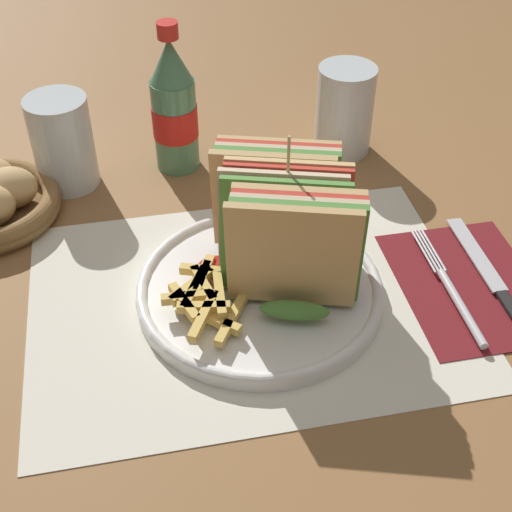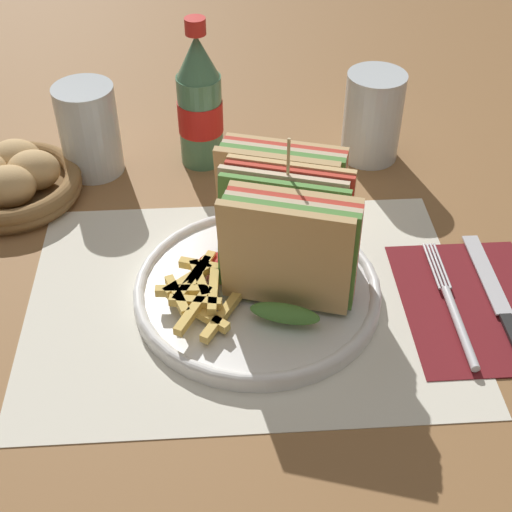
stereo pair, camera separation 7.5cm
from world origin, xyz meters
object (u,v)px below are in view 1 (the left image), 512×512
(glass_near, at_px, (344,115))
(knife, at_px, (493,280))
(fork, at_px, (454,295))
(glass_far, at_px, (64,148))
(plate_main, at_px, (260,289))
(coke_bottle_near, at_px, (174,108))
(club_sandwich, at_px, (286,225))

(glass_near, bearing_deg, knife, -74.40)
(fork, distance_m, glass_far, 0.50)
(fork, height_order, knife, fork)
(plate_main, distance_m, coke_bottle_near, 0.28)
(knife, height_order, coke_bottle_near, coke_bottle_near)
(club_sandwich, distance_m, fork, 0.19)
(club_sandwich, relative_size, knife, 0.88)
(knife, xyz_separation_m, glass_near, (-0.08, 0.30, 0.05))
(plate_main, bearing_deg, coke_bottle_near, 101.71)
(plate_main, bearing_deg, knife, -6.91)
(coke_bottle_near, relative_size, glass_far, 1.65)
(knife, bearing_deg, plate_main, 173.45)
(club_sandwich, distance_m, glass_far, 0.33)
(fork, xyz_separation_m, glass_near, (-0.03, 0.31, 0.04))
(glass_far, bearing_deg, fork, -37.22)
(glass_far, bearing_deg, coke_bottle_near, 5.48)
(club_sandwich, bearing_deg, coke_bottle_near, 108.66)
(club_sandwich, bearing_deg, glass_near, 61.20)
(plate_main, height_order, glass_near, glass_near)
(plate_main, distance_m, glass_near, 0.32)
(knife, distance_m, coke_bottle_near, 0.44)
(glass_near, bearing_deg, glass_far, -178.34)
(glass_near, xyz_separation_m, glass_far, (-0.37, -0.01, 0.00))
(knife, relative_size, glass_far, 1.79)
(fork, distance_m, coke_bottle_near, 0.41)
(plate_main, height_order, coke_bottle_near, coke_bottle_near)
(plate_main, bearing_deg, glass_near, 57.68)
(fork, bearing_deg, plate_main, 167.45)
(glass_near, height_order, glass_far, same)
(club_sandwich, relative_size, fork, 1.01)
(fork, relative_size, glass_far, 1.55)
(fork, bearing_deg, glass_far, 143.14)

